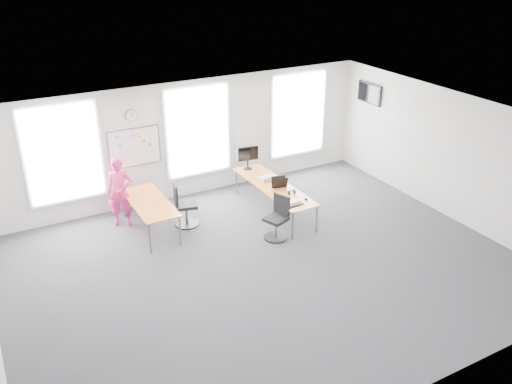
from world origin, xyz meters
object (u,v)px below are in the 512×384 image
desk_right (274,187)px  headphones (292,192)px  chair_right (277,220)px  chair_left (183,207)px  desk_left (150,204)px  monitor (248,156)px  keyboard (294,205)px  person (120,192)px

desk_right → headphones: headphones is taller
chair_right → chair_left: size_ratio=0.93×
desk_left → monitor: (2.88, 0.69, 0.39)m
chair_right → keyboard: size_ratio=2.33×
desk_left → monitor: size_ratio=3.31×
chair_left → person: 1.48m
desk_left → chair_left: 0.79m
monitor → desk_left: bearing=-157.3°
chair_left → headphones: bearing=-100.8°
person → keyboard: 4.00m
chair_left → headphones: 2.53m
chair_left → person: (-1.24, 0.72, 0.36)m
desk_right → chair_left: 2.23m
desk_left → chair_right: chair_right is taller
chair_left → chair_right: bearing=-120.1°
desk_right → desk_left: bearing=169.8°
person → keyboard: bearing=-12.5°
chair_right → headphones: (0.68, 0.51, 0.31)m
desk_left → person: 0.79m
chair_right → headphones: chair_right is taller
chair_right → chair_left: 2.23m
person → headphones: 3.95m
chair_right → headphones: bearing=105.7°
chair_right → monitor: 2.48m
chair_right → chair_left: bearing=-154.9°
person → headphones: person is taller
chair_left → person: person is taller
desk_left → chair_left: size_ratio=1.88×
desk_right → desk_left: 2.99m
desk_right → chair_left: chair_left is taller
chair_left → headphones: (2.29, -1.04, 0.28)m
chair_left → desk_right: bearing=-87.1°
monitor → person: bearing=-169.3°
chair_right → person: person is taller
keyboard → headphones: 0.58m
desk_right → chair_right: size_ratio=2.88×
headphones → monitor: bearing=100.6°
keyboard → monitor: (0.08, 2.36, 0.35)m
desk_right → monitor: 1.28m
person → desk_left: bearing=-29.2°
keyboard → person: bearing=137.4°
chair_right → person: 3.67m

